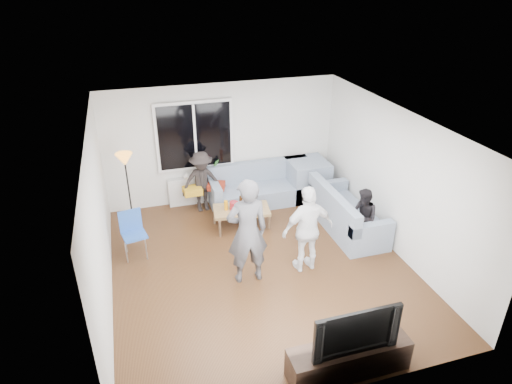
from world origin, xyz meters
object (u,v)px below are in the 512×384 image
object	(u,v)px
sofa_back_section	(262,185)
coffee_table	(242,218)
side_chair	(134,236)
floor_lamp	(129,191)
tv_console	(349,359)
sofa_right_section	(348,210)
spectator_right	(363,218)
spectator_back	(202,182)
player_left	(247,232)
player_right	(308,229)
television	(353,327)

from	to	relation	value
sofa_back_section	coffee_table	size ratio (longest dim) A/B	2.09
side_chair	sofa_back_section	bearing A→B (deg)	13.88
floor_lamp	tv_console	distance (m)	5.19
sofa_right_section	side_chair	size ratio (longest dim) A/B	2.33
coffee_table	side_chair	world-z (taller)	side_chair
spectator_right	spectator_back	world-z (taller)	spectator_back
player_left	spectator_right	bearing A→B (deg)	-169.65
spectator_right	spectator_back	bearing A→B (deg)	-139.09
sofa_back_section	player_right	xyz separation A→B (m)	(-0.01, -2.54, 0.36)
side_chair	player_right	distance (m)	3.07
television	side_chair	bearing A→B (deg)	125.37
floor_lamp	sofa_right_section	bearing A→B (deg)	-18.08
coffee_table	spectator_right	world-z (taller)	spectator_right
sofa_right_section	side_chair	distance (m)	4.08
television	player_right	bearing A→B (deg)	81.26
tv_console	side_chair	bearing A→B (deg)	125.37
television	spectator_right	bearing A→B (deg)	58.33
sofa_right_section	coffee_table	world-z (taller)	sofa_right_section
side_chair	tv_console	bearing A→B (deg)	-66.04
tv_console	television	world-z (taller)	television
player_left	tv_console	xyz separation A→B (m)	(0.71, -2.23, -0.70)
player_left	floor_lamp	bearing A→B (deg)	-52.40
side_chair	spectator_right	bearing A→B (deg)	-22.79
spectator_right	television	size ratio (longest dim) A/B	0.99
coffee_table	spectator_back	xyz separation A→B (m)	(-0.61, 0.91, 0.46)
side_chair	floor_lamp	bearing A→B (deg)	78.59
floor_lamp	spectator_right	bearing A→B (deg)	-25.20
player_right	player_left	bearing A→B (deg)	-4.34
sofa_back_section	player_right	bearing A→B (deg)	-90.13
player_left	coffee_table	bearing A→B (deg)	-101.12
spectator_back	side_chair	bearing A→B (deg)	-141.93
player_left	player_right	bearing A→B (deg)	-179.39
spectator_back	television	distance (m)	4.90
player_left	spectator_right	world-z (taller)	player_left
player_right	spectator_back	bearing A→B (deg)	-67.27
sofa_back_section	player_left	world-z (taller)	player_left
side_chair	spectator_back	xyz separation A→B (m)	(1.48, 1.35, 0.23)
tv_console	sofa_back_section	bearing A→B (deg)	85.82
coffee_table	tv_console	distance (m)	3.91
coffee_table	tv_console	world-z (taller)	tv_console
side_chair	spectator_back	size ratio (longest dim) A/B	0.65
coffee_table	player_left	bearing A→B (deg)	-101.74
sofa_back_section	sofa_right_section	distance (m)	2.01
floor_lamp	spectator_back	distance (m)	1.50
player_left	television	xyz separation A→B (m)	(0.71, -2.23, -0.16)
coffee_table	television	distance (m)	3.95
sofa_back_section	side_chair	bearing A→B (deg)	-154.71
spectator_right	player_left	bearing A→B (deg)	-89.41
floor_lamp	tv_console	world-z (taller)	floor_lamp
sofa_right_section	spectator_back	world-z (taller)	spectator_back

